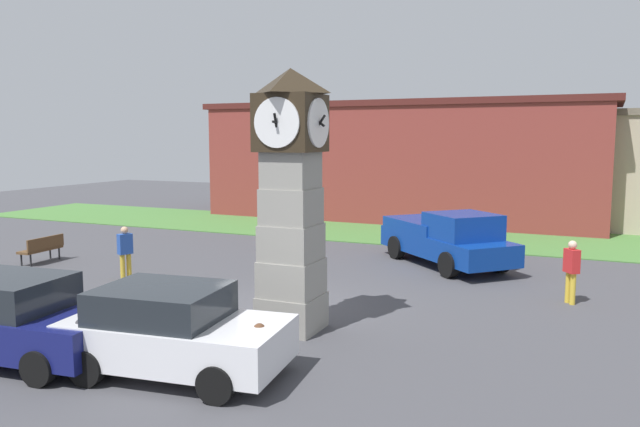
{
  "coord_description": "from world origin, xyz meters",
  "views": [
    {
      "loc": [
        7.0,
        -13.65,
        4.27
      ],
      "look_at": [
        0.41,
        1.37,
        2.24
      ],
      "focal_mm": 35.0,
      "sensor_mm": 36.0,
      "label": 1
    }
  ],
  "objects_px": {
    "bollard_near_tower": "(83,348)",
    "car_by_building": "(173,330)",
    "bollard_mid_row": "(174,348)",
    "car_near_tower": "(14,318)",
    "pedestrian_crossing_lot": "(125,250)",
    "bollard_far_row": "(260,353)",
    "clock_tower": "(291,198)",
    "pickup_truck": "(446,238)",
    "bench": "(42,248)",
    "pedestrian_near_bench": "(571,268)"
  },
  "relations": [
    {
      "from": "bollard_near_tower",
      "to": "car_by_building",
      "type": "bearing_deg",
      "value": 30.27
    },
    {
      "from": "bollard_mid_row",
      "to": "car_near_tower",
      "type": "relative_size",
      "value": 0.25
    },
    {
      "from": "bollard_near_tower",
      "to": "pedestrian_crossing_lot",
      "type": "height_order",
      "value": "pedestrian_crossing_lot"
    },
    {
      "from": "bollard_far_row",
      "to": "car_near_tower",
      "type": "relative_size",
      "value": 0.25
    },
    {
      "from": "bollard_near_tower",
      "to": "car_near_tower",
      "type": "bearing_deg",
      "value": 174.98
    },
    {
      "from": "clock_tower",
      "to": "bollard_mid_row",
      "type": "bearing_deg",
      "value": -101.55
    },
    {
      "from": "car_by_building",
      "to": "pickup_truck",
      "type": "bearing_deg",
      "value": 78.15
    },
    {
      "from": "car_near_tower",
      "to": "pickup_truck",
      "type": "bearing_deg",
      "value": 65.01
    },
    {
      "from": "bollard_mid_row",
      "to": "pedestrian_crossing_lot",
      "type": "distance_m",
      "value": 8.22
    },
    {
      "from": "car_near_tower",
      "to": "pedestrian_crossing_lot",
      "type": "xyz_separation_m",
      "value": [
        -2.61,
        6.12,
        0.11
      ]
    },
    {
      "from": "clock_tower",
      "to": "bench",
      "type": "xyz_separation_m",
      "value": [
        -11.05,
        3.23,
        -2.42
      ]
    },
    {
      "from": "pedestrian_near_bench",
      "to": "bench",
      "type": "bearing_deg",
      "value": -174.53
    },
    {
      "from": "clock_tower",
      "to": "bollard_mid_row",
      "type": "relative_size",
      "value": 5.24
    },
    {
      "from": "car_near_tower",
      "to": "pedestrian_near_bench",
      "type": "xyz_separation_m",
      "value": [
        9.64,
        8.65,
        0.12
      ]
    },
    {
      "from": "bollard_far_row",
      "to": "pickup_truck",
      "type": "height_order",
      "value": "pickup_truck"
    },
    {
      "from": "bollard_far_row",
      "to": "pedestrian_crossing_lot",
      "type": "relative_size",
      "value": 0.65
    },
    {
      "from": "pedestrian_crossing_lot",
      "to": "bollard_far_row",
      "type": "bearing_deg",
      "value": -34.96
    },
    {
      "from": "pedestrian_crossing_lot",
      "to": "car_by_building",
      "type": "bearing_deg",
      "value": -43.17
    },
    {
      "from": "pickup_truck",
      "to": "pedestrian_crossing_lot",
      "type": "xyz_separation_m",
      "value": [
        -8.27,
        -6.01,
        -0.0
      ]
    },
    {
      "from": "bollard_mid_row",
      "to": "car_near_tower",
      "type": "distance_m",
      "value": 3.4
    },
    {
      "from": "bollard_far_row",
      "to": "pickup_truck",
      "type": "xyz_separation_m",
      "value": [
        0.8,
        11.24,
        0.39
      ]
    },
    {
      "from": "car_near_tower",
      "to": "pickup_truck",
      "type": "relative_size",
      "value": 0.82
    },
    {
      "from": "clock_tower",
      "to": "pickup_truck",
      "type": "bearing_deg",
      "value": 78.98
    },
    {
      "from": "clock_tower",
      "to": "pedestrian_near_bench",
      "type": "relative_size",
      "value": 3.48
    },
    {
      "from": "clock_tower",
      "to": "bench",
      "type": "bearing_deg",
      "value": 163.72
    },
    {
      "from": "car_near_tower",
      "to": "pedestrian_crossing_lot",
      "type": "relative_size",
      "value": 2.65
    },
    {
      "from": "clock_tower",
      "to": "pedestrian_near_bench",
      "type": "distance_m",
      "value": 7.65
    },
    {
      "from": "bollard_near_tower",
      "to": "car_near_tower",
      "type": "height_order",
      "value": "car_near_tower"
    },
    {
      "from": "car_near_tower",
      "to": "bollard_mid_row",
      "type": "bearing_deg",
      "value": 8.17
    },
    {
      "from": "car_by_building",
      "to": "bench",
      "type": "distance_m",
      "value": 12.1
    },
    {
      "from": "pedestrian_near_bench",
      "to": "pedestrian_crossing_lot",
      "type": "relative_size",
      "value": 1.01
    },
    {
      "from": "clock_tower",
      "to": "car_near_tower",
      "type": "bearing_deg",
      "value": -136.54
    },
    {
      "from": "car_by_building",
      "to": "bench",
      "type": "height_order",
      "value": "car_by_building"
    },
    {
      "from": "bollard_mid_row",
      "to": "pedestrian_near_bench",
      "type": "relative_size",
      "value": 0.66
    },
    {
      "from": "pedestrian_near_bench",
      "to": "pedestrian_crossing_lot",
      "type": "xyz_separation_m",
      "value": [
        -12.25,
        -2.53,
        -0.01
      ]
    },
    {
      "from": "bollard_near_tower",
      "to": "bollard_far_row",
      "type": "relative_size",
      "value": 1.02
    },
    {
      "from": "bollard_mid_row",
      "to": "bench",
      "type": "distance_m",
      "value": 12.27
    },
    {
      "from": "car_by_building",
      "to": "pedestrian_crossing_lot",
      "type": "relative_size",
      "value": 2.55
    },
    {
      "from": "clock_tower",
      "to": "bollard_far_row",
      "type": "distance_m",
      "value": 3.88
    },
    {
      "from": "car_near_tower",
      "to": "pedestrian_near_bench",
      "type": "bearing_deg",
      "value": 41.92
    },
    {
      "from": "bench",
      "to": "pedestrian_near_bench",
      "type": "relative_size",
      "value": 0.99
    },
    {
      "from": "car_near_tower",
      "to": "car_by_building",
      "type": "relative_size",
      "value": 1.04
    },
    {
      "from": "pickup_truck",
      "to": "car_near_tower",
      "type": "bearing_deg",
      "value": -114.99
    },
    {
      "from": "bollard_far_row",
      "to": "bench",
      "type": "distance_m",
      "value": 13.37
    },
    {
      "from": "bollard_mid_row",
      "to": "pickup_truck",
      "type": "height_order",
      "value": "pickup_truck"
    },
    {
      "from": "clock_tower",
      "to": "car_near_tower",
      "type": "relative_size",
      "value": 1.33
    },
    {
      "from": "clock_tower",
      "to": "pickup_truck",
      "type": "relative_size",
      "value": 1.08
    },
    {
      "from": "car_by_building",
      "to": "pickup_truck",
      "type": "relative_size",
      "value": 0.79
    },
    {
      "from": "clock_tower",
      "to": "pedestrian_near_bench",
      "type": "xyz_separation_m",
      "value": [
        5.59,
        4.82,
        -2.01
      ]
    },
    {
      "from": "clock_tower",
      "to": "bench",
      "type": "height_order",
      "value": "clock_tower"
    }
  ]
}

